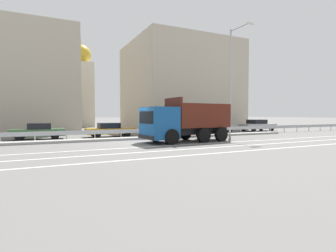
{
  "coord_description": "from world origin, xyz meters",
  "views": [
    {
      "loc": [
        -5.87,
        -17.7,
        2.01
      ],
      "look_at": [
        3.09,
        0.85,
        1.11
      ],
      "focal_mm": 28.0,
      "sensor_mm": 36.0,
      "label": 1
    }
  ],
  "objects_px": {
    "church_tower": "(81,87)",
    "parked_car_7": "(257,125)",
    "street_lamp_1": "(232,77)",
    "parked_car_6": "(215,126)",
    "parked_car_4": "(110,130)",
    "parked_car_5": "(165,127)",
    "median_road_sign": "(210,124)",
    "parked_car_3": "(38,131)",
    "dump_truck": "(176,125)"
  },
  "relations": [
    {
      "from": "church_tower",
      "to": "parked_car_7",
      "type": "bearing_deg",
      "value": -50.33
    },
    {
      "from": "street_lamp_1",
      "to": "parked_car_7",
      "type": "height_order",
      "value": "street_lamp_1"
    },
    {
      "from": "parked_car_6",
      "to": "parked_car_7",
      "type": "height_order",
      "value": "parked_car_7"
    },
    {
      "from": "parked_car_7",
      "to": "parked_car_6",
      "type": "bearing_deg",
      "value": -91.93
    },
    {
      "from": "parked_car_4",
      "to": "parked_car_5",
      "type": "xyz_separation_m",
      "value": [
        5.87,
        0.73,
        0.09
      ]
    },
    {
      "from": "median_road_sign",
      "to": "parked_car_4",
      "type": "bearing_deg",
      "value": 159.32
    },
    {
      "from": "parked_car_3",
      "to": "parked_car_6",
      "type": "xyz_separation_m",
      "value": [
        17.8,
        0.71,
        0.01
      ]
    },
    {
      "from": "parked_car_5",
      "to": "median_road_sign",
      "type": "bearing_deg",
      "value": -150.0
    },
    {
      "from": "parked_car_3",
      "to": "church_tower",
      "type": "distance_m",
      "value": 23.24
    },
    {
      "from": "church_tower",
      "to": "dump_truck",
      "type": "bearing_deg",
      "value": -84.16
    },
    {
      "from": "median_road_sign",
      "to": "parked_car_3",
      "type": "relative_size",
      "value": 0.54
    },
    {
      "from": "dump_truck",
      "to": "median_road_sign",
      "type": "bearing_deg",
      "value": -62.21
    },
    {
      "from": "street_lamp_1",
      "to": "parked_car_5",
      "type": "height_order",
      "value": "street_lamp_1"
    },
    {
      "from": "parked_car_4",
      "to": "parked_car_5",
      "type": "bearing_deg",
      "value": 97.19
    },
    {
      "from": "parked_car_3",
      "to": "dump_truck",
      "type": "bearing_deg",
      "value": -123.31
    },
    {
      "from": "parked_car_3",
      "to": "street_lamp_1",
      "type": "bearing_deg",
      "value": -99.94
    },
    {
      "from": "dump_truck",
      "to": "street_lamp_1",
      "type": "distance_m",
      "value": 9.08
    },
    {
      "from": "parked_car_5",
      "to": "parked_car_7",
      "type": "relative_size",
      "value": 0.97
    },
    {
      "from": "parked_car_5",
      "to": "street_lamp_1",
      "type": "bearing_deg",
      "value": -136.06
    },
    {
      "from": "parked_car_6",
      "to": "parked_car_7",
      "type": "xyz_separation_m",
      "value": [
        5.99,
        -0.29,
        0.02
      ]
    },
    {
      "from": "median_road_sign",
      "to": "street_lamp_1",
      "type": "height_order",
      "value": "street_lamp_1"
    },
    {
      "from": "dump_truck",
      "to": "parked_car_3",
      "type": "relative_size",
      "value": 1.69
    },
    {
      "from": "parked_car_4",
      "to": "church_tower",
      "type": "height_order",
      "value": "church_tower"
    },
    {
      "from": "street_lamp_1",
      "to": "parked_car_3",
      "type": "relative_size",
      "value": 2.46
    },
    {
      "from": "street_lamp_1",
      "to": "dump_truck",
      "type": "bearing_deg",
      "value": -158.54
    },
    {
      "from": "dump_truck",
      "to": "parked_car_6",
      "type": "bearing_deg",
      "value": -54.33
    },
    {
      "from": "parked_car_4",
      "to": "parked_car_7",
      "type": "xyz_separation_m",
      "value": [
        18.03,
        0.4,
        0.06
      ]
    },
    {
      "from": "dump_truck",
      "to": "parked_car_4",
      "type": "xyz_separation_m",
      "value": [
        -3.33,
        6.52,
        -0.62
      ]
    },
    {
      "from": "street_lamp_1",
      "to": "parked_car_5",
      "type": "relative_size",
      "value": 2.29
    },
    {
      "from": "street_lamp_1",
      "to": "parked_car_7",
      "type": "distance_m",
      "value": 9.62
    },
    {
      "from": "street_lamp_1",
      "to": "median_road_sign",
      "type": "bearing_deg",
      "value": 170.81
    },
    {
      "from": "street_lamp_1",
      "to": "parked_car_6",
      "type": "height_order",
      "value": "street_lamp_1"
    },
    {
      "from": "parked_car_7",
      "to": "church_tower",
      "type": "bearing_deg",
      "value": -139.46
    },
    {
      "from": "street_lamp_1",
      "to": "parked_car_4",
      "type": "height_order",
      "value": "street_lamp_1"
    },
    {
      "from": "street_lamp_1",
      "to": "parked_car_4",
      "type": "xyz_separation_m",
      "value": [
        -10.77,
        3.6,
        -4.93
      ]
    },
    {
      "from": "parked_car_7",
      "to": "church_tower",
      "type": "height_order",
      "value": "church_tower"
    },
    {
      "from": "parked_car_4",
      "to": "parked_car_6",
      "type": "bearing_deg",
      "value": 93.43
    },
    {
      "from": "parked_car_4",
      "to": "church_tower",
      "type": "relative_size",
      "value": 0.3
    },
    {
      "from": "parked_car_7",
      "to": "church_tower",
      "type": "xyz_separation_m",
      "value": [
        -17.58,
        21.2,
        5.82
      ]
    },
    {
      "from": "parked_car_3",
      "to": "parked_car_4",
      "type": "bearing_deg",
      "value": -87.51
    },
    {
      "from": "median_road_sign",
      "to": "parked_car_7",
      "type": "relative_size",
      "value": 0.48
    },
    {
      "from": "parked_car_3",
      "to": "parked_car_7",
      "type": "bearing_deg",
      "value": -86.7
    },
    {
      "from": "street_lamp_1",
      "to": "parked_car_7",
      "type": "relative_size",
      "value": 2.21
    },
    {
      "from": "parked_car_3",
      "to": "church_tower",
      "type": "relative_size",
      "value": 0.29
    },
    {
      "from": "street_lamp_1",
      "to": "parked_car_5",
      "type": "distance_m",
      "value": 8.13
    },
    {
      "from": "parked_car_4",
      "to": "parked_car_7",
      "type": "relative_size",
      "value": 0.93
    },
    {
      "from": "parked_car_3",
      "to": "parked_car_7",
      "type": "relative_size",
      "value": 0.9
    },
    {
      "from": "dump_truck",
      "to": "parked_car_5",
      "type": "relative_size",
      "value": 1.57
    },
    {
      "from": "church_tower",
      "to": "parked_car_3",
      "type": "bearing_deg",
      "value": -106.03
    },
    {
      "from": "parked_car_7",
      "to": "parked_car_5",
      "type": "bearing_deg",
      "value": -90.67
    }
  ]
}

